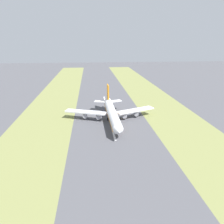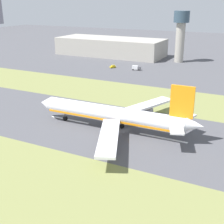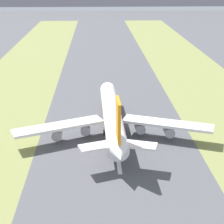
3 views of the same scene
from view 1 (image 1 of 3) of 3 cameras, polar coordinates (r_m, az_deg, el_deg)
The scene contains 7 objects.
ground_plane at distance 152.11m, azimuth -0.55°, elevation -1.94°, with size 800.00×800.00×0.00m, color #4C4C51.
grass_median_west at distance 162.19m, azimuth 15.50°, elevation -1.32°, with size 40.00×600.00×0.01m, color olive.
grass_median_east at distance 154.98m, azimuth -17.37°, elevation -2.42°, with size 40.00×600.00×0.01m, color olive.
centreline_dash_near at distance 204.58m, azimuth -1.94°, elevation 3.41°, with size 1.20×18.00×0.01m, color silver.
centreline_dash_mid at distance 166.36m, azimuth -1.02°, elevation -0.13°, with size 1.20×18.00×0.01m, color silver.
centreline_dash_far at distance 129.22m, azimuth 0.45°, elevation -5.75°, with size 1.20×18.00×0.01m, color silver.
airplane_main_jet at distance 147.43m, azimuth -0.09°, elevation -0.13°, with size 64.12×67.10×20.20m.
Camera 1 is at (12.71, 142.06, 52.89)m, focal length 35.00 mm.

